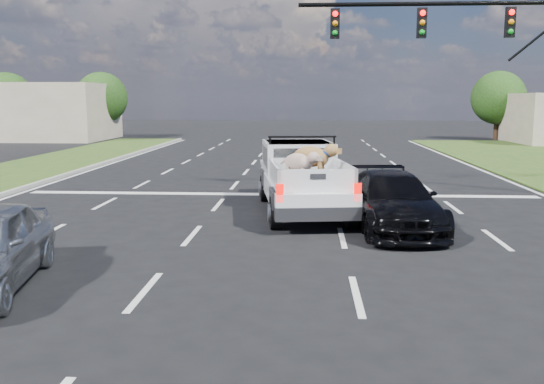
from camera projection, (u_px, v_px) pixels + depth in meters
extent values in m
plane|color=black|center=(249.00, 294.00, 9.43)|extent=(160.00, 160.00, 0.00)
cube|color=silver|center=(80.00, 216.00, 15.66)|extent=(0.12, 60.00, 0.01)
cube|color=silver|center=(207.00, 218.00, 15.45)|extent=(0.12, 60.00, 0.01)
cube|color=silver|center=(337.00, 220.00, 15.24)|extent=(0.12, 60.00, 0.01)
cube|color=silver|center=(472.00, 221.00, 15.03)|extent=(0.12, 60.00, 0.01)
cube|color=silver|center=(279.00, 194.00, 19.29)|extent=(17.00, 0.45, 0.01)
cylinder|color=black|center=(438.00, 4.00, 18.49)|extent=(9.00, 0.14, 0.14)
cube|color=black|center=(510.00, 22.00, 18.45)|extent=(0.30, 0.18, 0.95)
sphere|color=#FF0807|center=(512.00, 12.00, 18.29)|extent=(0.18, 0.18, 0.18)
cube|color=black|center=(422.00, 23.00, 18.62)|extent=(0.30, 0.18, 0.95)
sphere|color=#FF0807|center=(423.00, 13.00, 18.46)|extent=(0.18, 0.18, 0.18)
cube|color=black|center=(335.00, 24.00, 18.78)|extent=(0.30, 0.18, 0.95)
sphere|color=#FF0807|center=(335.00, 14.00, 18.63)|extent=(0.18, 0.18, 0.18)
cube|color=#C7B398|center=(44.00, 112.00, 45.76)|extent=(10.00, 8.00, 4.40)
cylinder|color=#332114|center=(9.00, 125.00, 48.15)|extent=(0.44, 0.44, 2.16)
sphere|color=#15350E|center=(7.00, 98.00, 47.79)|extent=(4.20, 4.20, 4.20)
cylinder|color=#332114|center=(103.00, 125.00, 47.67)|extent=(0.44, 0.44, 2.16)
sphere|color=#15350E|center=(102.00, 98.00, 47.32)|extent=(4.20, 4.20, 4.20)
cylinder|color=#332114|center=(497.00, 126.00, 45.75)|extent=(0.44, 0.44, 2.16)
sphere|color=#15350E|center=(498.00, 98.00, 45.40)|extent=(4.20, 4.20, 4.20)
cylinder|color=black|center=(276.00, 213.00, 14.10)|extent=(0.41, 0.85, 0.81)
cylinder|color=black|center=(351.00, 212.00, 14.24)|extent=(0.41, 0.85, 0.81)
cylinder|color=black|center=(266.00, 188.00, 17.99)|extent=(0.41, 0.85, 0.81)
cylinder|color=black|center=(324.00, 188.00, 18.13)|extent=(0.41, 0.85, 0.81)
cube|color=silver|center=(303.00, 188.00, 16.12)|extent=(2.79, 5.89, 0.56)
cube|color=silver|center=(298.00, 157.00, 17.32)|extent=(2.29, 2.71, 0.92)
cube|color=black|center=(303.00, 160.00, 16.12)|extent=(1.65, 0.26, 0.66)
cylinder|color=black|center=(302.00, 137.00, 16.16)|extent=(1.91, 0.32, 0.05)
cube|color=black|center=(310.00, 186.00, 14.84)|extent=(2.26, 2.96, 0.06)
cube|color=silver|center=(274.00, 174.00, 14.73)|extent=(0.46, 2.71, 0.56)
cube|color=silver|center=(344.00, 173.00, 14.86)|extent=(0.46, 2.71, 0.56)
cube|color=silver|center=(318.00, 181.00, 13.50)|extent=(1.90, 0.35, 0.56)
cube|color=red|center=(280.00, 193.00, 13.24)|extent=(0.18, 0.09, 0.43)
cube|color=red|center=(358.00, 192.00, 13.38)|extent=(0.18, 0.09, 0.43)
cube|color=black|center=(318.00, 213.00, 13.47)|extent=(2.08, 0.60, 0.32)
imported|color=black|center=(392.00, 201.00, 14.15)|extent=(2.31, 4.86, 1.37)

